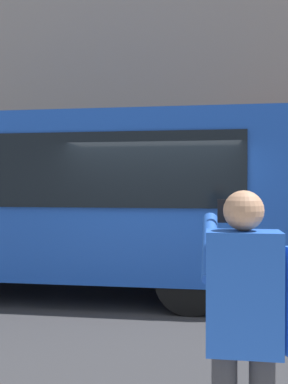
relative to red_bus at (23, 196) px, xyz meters
The scene contains 4 objects.
ground_plane 3.10m from the red_bus, 163.21° to the left, with size 60.00×60.00×0.00m, color #2B2B2D.
building_facade_far 7.83m from the red_bus, 112.56° to the right, with size 28.00×1.55×12.00m.
red_bus is the anchor object (origin of this frame).
pedestrian_photographer 6.23m from the red_bus, 124.42° to the left, with size 0.53×0.52×1.70m.
Camera 1 is at (-0.84, 6.85, 1.88)m, focal length 42.01 mm.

